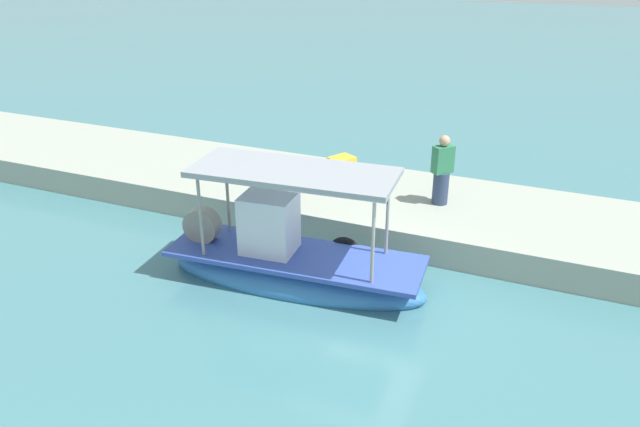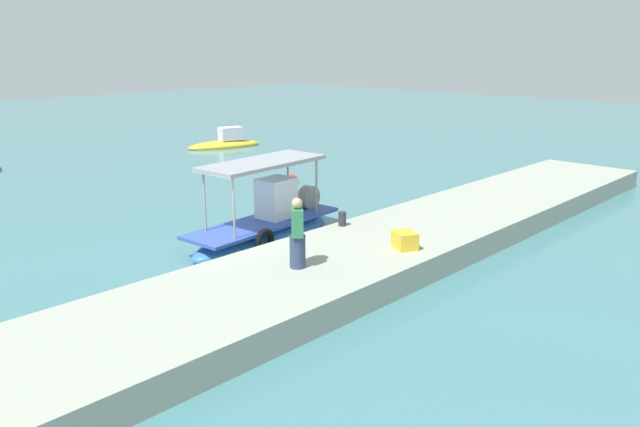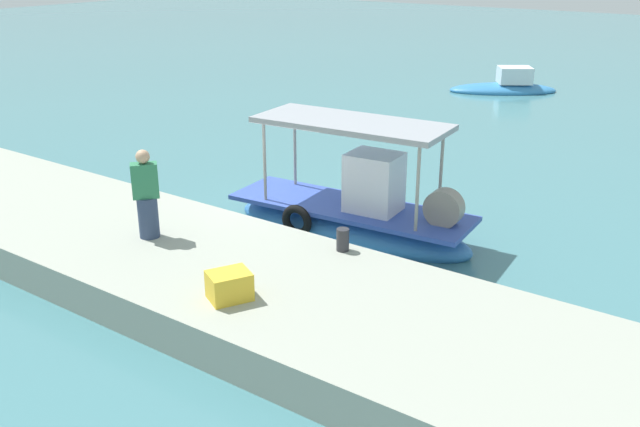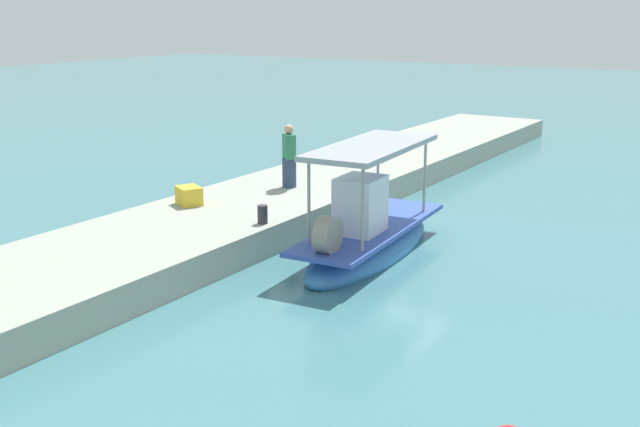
{
  "view_description": "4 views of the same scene",
  "coord_description": "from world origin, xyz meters",
  "px_view_note": "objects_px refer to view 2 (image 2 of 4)",
  "views": [
    {
      "loc": [
        -3.58,
        10.76,
        7.0
      ],
      "look_at": [
        1.71,
        -1.69,
        0.81
      ],
      "focal_mm": 34.99,
      "sensor_mm": 36.0,
      "label": 1
    },
    {
      "loc": [
        -10.68,
        -13.99,
        6.05
      ],
      "look_at": [
        1.99,
        -1.78,
        1.21
      ],
      "focal_mm": 34.57,
      "sensor_mm": 36.0,
      "label": 2
    },
    {
      "loc": [
        9.33,
        -12.07,
        6.09
      ],
      "look_at": [
        1.7,
        -1.26,
        1.0
      ],
      "focal_mm": 39.32,
      "sensor_mm": 36.0,
      "label": 3
    },
    {
      "loc": [
        16.66,
        8.44,
        5.58
      ],
      "look_at": [
        1.6,
        -1.13,
        0.83
      ],
      "focal_mm": 43.24,
      "sensor_mm": 36.0,
      "label": 4
    }
  ],
  "objects_px": {
    "mooring_bollard": "(342,219)",
    "marker_buoy": "(291,181)",
    "fisherman_near_bollard": "(297,236)",
    "main_fishing_boat": "(267,227)",
    "cargo_crate": "(405,240)",
    "moored_boat_near": "(225,143)"
  },
  "relations": [
    {
      "from": "main_fishing_boat",
      "to": "fisherman_near_bollard",
      "type": "height_order",
      "value": "main_fishing_boat"
    },
    {
      "from": "fisherman_near_bollard",
      "to": "marker_buoy",
      "type": "xyz_separation_m",
      "value": [
        8.69,
        9.42,
        -1.4
      ]
    },
    {
      "from": "main_fishing_boat",
      "to": "mooring_bollard",
      "type": "distance_m",
      "value": 2.51
    },
    {
      "from": "main_fishing_boat",
      "to": "fisherman_near_bollard",
      "type": "xyz_separation_m",
      "value": [
        -2.32,
        -3.82,
        1.05
      ]
    },
    {
      "from": "mooring_bollard",
      "to": "cargo_crate",
      "type": "relative_size",
      "value": 0.65
    },
    {
      "from": "cargo_crate",
      "to": "fisherman_near_bollard",
      "type": "bearing_deg",
      "value": 161.28
    },
    {
      "from": "fisherman_near_bollard",
      "to": "main_fishing_boat",
      "type": "bearing_deg",
      "value": 58.78
    },
    {
      "from": "mooring_bollard",
      "to": "moored_boat_near",
      "type": "xyz_separation_m",
      "value": [
        9.52,
        18.18,
        -0.73
      ]
    },
    {
      "from": "mooring_bollard",
      "to": "marker_buoy",
      "type": "xyz_separation_m",
      "value": [
        5.22,
        7.78,
        -0.82
      ]
    },
    {
      "from": "main_fishing_boat",
      "to": "moored_boat_near",
      "type": "relative_size",
      "value": 1.22
    },
    {
      "from": "cargo_crate",
      "to": "moored_boat_near",
      "type": "distance_m",
      "value": 23.11
    },
    {
      "from": "main_fishing_boat",
      "to": "cargo_crate",
      "type": "height_order",
      "value": "main_fishing_boat"
    },
    {
      "from": "main_fishing_boat",
      "to": "moored_boat_near",
      "type": "distance_m",
      "value": 19.23
    },
    {
      "from": "mooring_bollard",
      "to": "main_fishing_boat",
      "type": "bearing_deg",
      "value": 117.76
    },
    {
      "from": "moored_boat_near",
      "to": "fisherman_near_bollard",
      "type": "bearing_deg",
      "value": -123.24
    },
    {
      "from": "cargo_crate",
      "to": "main_fishing_boat",
      "type": "bearing_deg",
      "value": 98.41
    },
    {
      "from": "fisherman_near_bollard",
      "to": "mooring_bollard",
      "type": "distance_m",
      "value": 3.88
    },
    {
      "from": "fisherman_near_bollard",
      "to": "mooring_bollard",
      "type": "height_order",
      "value": "fisherman_near_bollard"
    },
    {
      "from": "cargo_crate",
      "to": "marker_buoy",
      "type": "relative_size",
      "value": 1.11
    },
    {
      "from": "main_fishing_boat",
      "to": "marker_buoy",
      "type": "relative_size",
      "value": 9.76
    },
    {
      "from": "main_fishing_boat",
      "to": "marker_buoy",
      "type": "xyz_separation_m",
      "value": [
        6.38,
        5.6,
        -0.35
      ]
    },
    {
      "from": "main_fishing_boat",
      "to": "moored_boat_near",
      "type": "bearing_deg",
      "value": 56.29
    }
  ]
}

